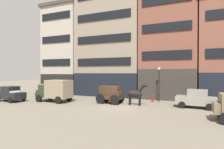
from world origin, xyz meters
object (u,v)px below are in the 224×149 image
(cargo_wagon, at_px, (110,93))
(streetlamp_curbside, at_px, (159,80))
(sedan_dark, at_px, (48,90))
(delivery_truck_near, at_px, (55,90))
(sedan_parked_curb, at_px, (11,94))
(sedan_light, at_px, (196,99))
(draft_horse, at_px, (136,94))
(pedestrian_officer, at_px, (39,88))
(fire_hydrant_curbside, at_px, (153,98))

(cargo_wagon, height_order, streetlamp_curbside, streetlamp_curbside)
(sedan_dark, bearing_deg, streetlamp_curbside, 5.77)
(delivery_truck_near, height_order, sedan_dark, delivery_truck_near)
(cargo_wagon, bearing_deg, sedan_dark, 170.47)
(sedan_parked_curb, relative_size, streetlamp_curbside, 0.94)
(sedan_light, bearing_deg, sedan_parked_curb, -168.85)
(draft_horse, xyz_separation_m, pedestrian_officer, (-16.56, 3.11, -0.29))
(sedan_parked_curb, xyz_separation_m, streetlamp_curbside, (16.88, 6.57, 1.76))
(pedestrian_officer, bearing_deg, sedan_light, -5.55)
(sedan_light, bearing_deg, delivery_truck_near, -171.31)
(sedan_light, relative_size, streetlamp_curbside, 0.93)
(cargo_wagon, xyz_separation_m, pedestrian_officer, (-13.62, 3.11, -0.17))
(sedan_parked_curb, bearing_deg, draft_horse, 12.04)
(cargo_wagon, xyz_separation_m, sedan_dark, (-10.74, 1.80, -0.23))
(streetlamp_curbside, xyz_separation_m, fire_hydrant_curbside, (-0.68, -0.50, -2.24))
(delivery_truck_near, distance_m, sedan_parked_curb, 5.61)
(cargo_wagon, xyz_separation_m, draft_horse, (2.95, -0.00, 0.12))
(sedan_parked_curb, height_order, fire_hydrant_curbside, sedan_parked_curb)
(cargo_wagon, bearing_deg, sedan_light, 5.93)
(sedan_parked_curb, relative_size, pedestrian_officer, 2.15)
(pedestrian_officer, bearing_deg, sedan_dark, -24.37)
(sedan_light, relative_size, sedan_parked_curb, 1.00)
(sedan_dark, height_order, streetlamp_curbside, streetlamp_curbside)
(sedan_light, distance_m, sedan_parked_curb, 21.20)
(pedestrian_officer, bearing_deg, cargo_wagon, -12.85)
(delivery_truck_near, xyz_separation_m, sedan_parked_curb, (-5.31, -1.73, -0.51))
(delivery_truck_near, bearing_deg, sedan_parked_curb, -161.92)
(streetlamp_curbside, bearing_deg, cargo_wagon, -145.61)
(draft_horse, distance_m, sedan_parked_curb, 15.22)
(draft_horse, xyz_separation_m, sedan_light, (5.92, 0.93, -0.36))
(cargo_wagon, bearing_deg, sedan_parked_curb, -165.08)
(delivery_truck_near, bearing_deg, streetlamp_curbside, 22.67)
(delivery_truck_near, height_order, streetlamp_curbside, streetlamp_curbside)
(sedan_parked_curb, height_order, streetlamp_curbside, streetlamp_curbside)
(draft_horse, relative_size, fire_hydrant_curbside, 2.83)
(cargo_wagon, distance_m, fire_hydrant_curbside, 5.20)
(sedan_light, bearing_deg, pedestrian_officer, 174.45)
(delivery_truck_near, distance_m, sedan_dark, 5.27)
(sedan_dark, distance_m, sedan_light, 19.63)
(fire_hydrant_curbside, bearing_deg, streetlamp_curbside, 36.22)
(sedan_dark, bearing_deg, fire_hydrant_curbside, 4.14)
(sedan_light, xyz_separation_m, fire_hydrant_curbside, (-4.60, 1.97, -0.49))
(cargo_wagon, height_order, sedan_dark, cargo_wagon)
(delivery_truck_near, height_order, sedan_light, delivery_truck_near)
(draft_horse, relative_size, pedestrian_officer, 1.31)
(draft_horse, distance_m, fire_hydrant_curbside, 3.29)
(draft_horse, xyz_separation_m, sedan_parked_curb, (-14.88, -3.18, -0.36))
(delivery_truck_near, height_order, sedan_parked_curb, delivery_truck_near)
(sedan_dark, bearing_deg, draft_horse, -7.52)
(cargo_wagon, height_order, delivery_truck_near, delivery_truck_near)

